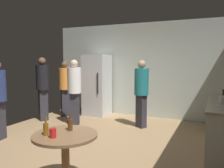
% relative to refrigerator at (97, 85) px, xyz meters
% --- Properties ---
extents(ground_plane, '(5.20, 5.20, 0.10)m').
position_rel_refrigerator_xyz_m(ground_plane, '(1.16, -2.20, -0.95)').
color(ground_plane, '#9E7C56').
extents(wall_back, '(5.32, 0.06, 2.70)m').
position_rel_refrigerator_xyz_m(wall_back, '(1.16, 0.43, 0.45)').
color(wall_back, beige).
rests_on(wall_back, ground_plane).
extents(refrigerator, '(0.70, 0.68, 1.80)m').
position_rel_refrigerator_xyz_m(refrigerator, '(0.00, 0.00, 0.00)').
color(refrigerator, silver).
rests_on(refrigerator, ground_plane).
extents(foreground_table, '(0.80, 0.80, 0.73)m').
position_rel_refrigerator_xyz_m(foreground_table, '(1.59, -3.77, -0.27)').
color(foreground_table, olive).
rests_on(foreground_table, ground_plane).
extents(beer_bottle_amber, '(0.06, 0.06, 0.23)m').
position_rel_refrigerator_xyz_m(beer_bottle_amber, '(1.42, -3.92, -0.08)').
color(beer_bottle_amber, '#8C5919').
rests_on(beer_bottle_amber, foreground_table).
extents(beer_bottle_brown, '(0.06, 0.06, 0.23)m').
position_rel_refrigerator_xyz_m(beer_bottle_brown, '(1.58, -3.63, -0.08)').
color(beer_bottle_brown, '#593314').
rests_on(beer_bottle_brown, foreground_table).
extents(plastic_cup_red, '(0.08, 0.08, 0.11)m').
position_rel_refrigerator_xyz_m(plastic_cup_red, '(1.55, -3.95, -0.11)').
color(plastic_cup_red, red).
rests_on(plastic_cup_red, foreground_table).
extents(person_in_black_shirt, '(0.47, 0.47, 1.71)m').
position_rel_refrigerator_xyz_m(person_in_black_shirt, '(-1.00, -1.21, 0.10)').
color(person_in_black_shirt, '#2D2D38').
rests_on(person_in_black_shirt, ground_plane).
extents(person_in_white_shirt, '(0.45, 0.45, 1.65)m').
position_rel_refrigerator_xyz_m(person_in_white_shirt, '(0.00, -1.19, 0.06)').
color(person_in_white_shirt, '#2D2D38').
rests_on(person_in_white_shirt, ground_plane).
extents(person_in_teal_shirt, '(0.46, 0.46, 1.64)m').
position_rel_refrigerator_xyz_m(person_in_teal_shirt, '(1.61, -0.73, 0.06)').
color(person_in_teal_shirt, '#2D2D38').
rests_on(person_in_teal_shirt, ground_plane).
extents(person_in_orange_shirt, '(0.48, 0.48, 1.60)m').
position_rel_refrigerator_xyz_m(person_in_orange_shirt, '(-0.77, -0.54, 0.03)').
color(person_in_orange_shirt, '#2D2D38').
rests_on(person_in_orange_shirt, ground_plane).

